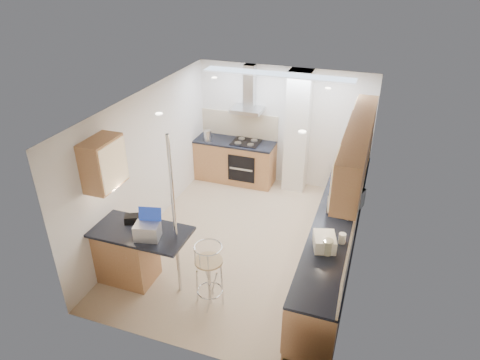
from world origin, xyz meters
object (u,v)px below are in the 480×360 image
(laptop, at_px, (147,231))
(bar_stool_end, at_px, (209,275))
(microwave, at_px, (346,201))
(bread_bin, at_px, (324,242))
(bar_stool_near, at_px, (135,259))

(laptop, xyz_separation_m, bar_stool_end, (0.89, 0.02, -0.55))
(laptop, height_order, bar_stool_end, laptop)
(microwave, height_order, bread_bin, microwave)
(bar_stool_near, distance_m, bar_stool_end, 1.19)
(microwave, distance_m, laptop, 3.01)
(microwave, height_order, bar_stool_near, microwave)
(microwave, xyz_separation_m, laptop, (-2.49, -1.69, -0.02))
(microwave, relative_size, bread_bin, 1.56)
(bar_stool_end, bearing_deg, microwave, -31.05)
(microwave, bearing_deg, laptop, 141.92)
(microwave, relative_size, laptop, 1.67)
(bar_stool_end, xyz_separation_m, bread_bin, (1.45, 0.60, 0.51))
(microwave, height_order, laptop, microwave)
(laptop, relative_size, bar_stool_near, 0.35)
(bar_stool_end, bearing_deg, laptop, 104.32)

